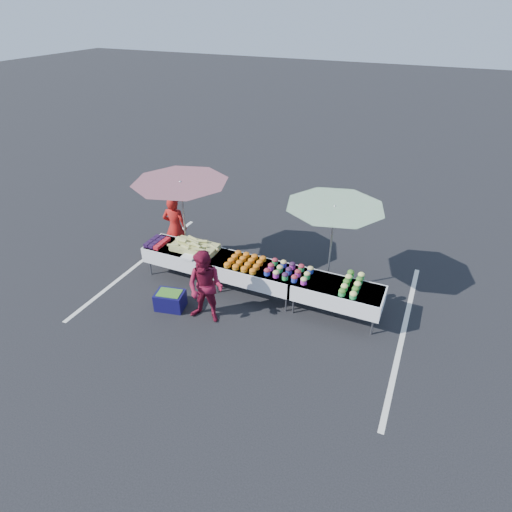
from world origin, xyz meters
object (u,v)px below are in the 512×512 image
at_px(customer, 206,287).
at_px(table_right, 337,292).
at_px(umbrella_right, 334,214).
at_px(storage_bin, 170,300).
at_px(umbrella_left, 181,190).
at_px(vendor, 175,228).
at_px(table_left, 185,255).
at_px(table_center, 256,272).

bearing_deg(customer, table_right, 23.95).
bearing_deg(umbrella_right, table_right, -63.21).
distance_m(table_right, storage_bin, 3.50).
bearing_deg(umbrella_right, umbrella_left, -173.31).
xyz_separation_m(vendor, storage_bin, (1.01, -1.85, -0.63)).
relative_size(table_left, table_right, 1.00).
bearing_deg(vendor, table_left, 125.44).
height_order(table_center, umbrella_left, umbrella_left).
distance_m(table_center, umbrella_left, 2.51).
height_order(umbrella_left, storage_bin, umbrella_left).
distance_m(umbrella_left, umbrella_right, 3.44).
height_order(vendor, customer, vendor).
height_order(vendor, umbrella_left, umbrella_left).
height_order(table_right, umbrella_left, umbrella_left).
bearing_deg(table_right, vendor, 171.18).
bearing_deg(storage_bin, vendor, 106.68).
bearing_deg(table_center, table_right, 0.00).
relative_size(customer, umbrella_right, 0.68).
bearing_deg(table_left, umbrella_left, 118.22).
distance_m(table_right, umbrella_left, 4.10).
relative_size(umbrella_right, storage_bin, 3.46).
distance_m(table_center, umbrella_right, 2.09).
bearing_deg(table_left, storage_bin, -74.45).
height_order(table_right, vendor, vendor).
distance_m(vendor, storage_bin, 2.20).
xyz_separation_m(umbrella_left, umbrella_right, (3.41, 0.40, -0.11)).
bearing_deg(table_right, table_left, 180.00).
bearing_deg(table_center, table_left, 180.00).
bearing_deg(customer, table_center, 61.94).
height_order(table_right, umbrella_right, umbrella_right).
relative_size(vendor, customer, 1.04).
distance_m(table_right, customer, 2.65).
relative_size(table_left, vendor, 1.12).
bearing_deg(umbrella_left, storage_bin, -71.04).
distance_m(customer, umbrella_left, 2.48).
height_order(table_center, customer, customer).
bearing_deg(table_center, umbrella_right, 29.82).
bearing_deg(table_right, table_center, 180.00).
bearing_deg(storage_bin, umbrella_left, 97.05).
height_order(table_center, table_right, same).
distance_m(table_right, vendor, 4.34).
xyz_separation_m(table_right, customer, (-2.36, -1.19, 0.21)).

